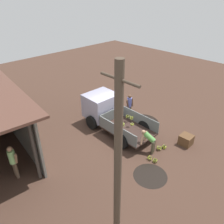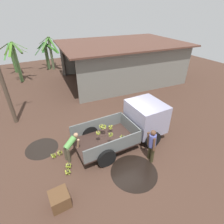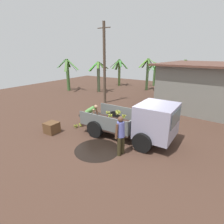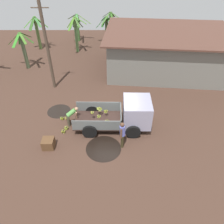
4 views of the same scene
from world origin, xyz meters
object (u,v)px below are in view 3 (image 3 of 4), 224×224
(utility_pole, at_px, (104,64))
(banana_bunch_on_ground_3, at_px, (86,118))
(person_worker_loading, at_px, (90,113))
(person_foreground_visitor, at_px, (121,134))
(banana_bunch_on_ground_1, at_px, (81,124))
(banana_bunch_on_ground_0, at_px, (76,126))
(person_bystander_near_shed, at_px, (171,97))
(banana_bunch_on_ground_2, at_px, (90,119))
(cargo_truck, at_px, (147,122))
(wooden_crate_0, at_px, (52,128))

(utility_pole, distance_m, banana_bunch_on_ground_3, 5.14)
(person_worker_loading, bearing_deg, banana_bunch_on_ground_3, 131.21)
(person_foreground_visitor, distance_m, banana_bunch_on_ground_3, 4.41)
(person_worker_loading, distance_m, banana_bunch_on_ground_1, 0.83)
(person_worker_loading, distance_m, banana_bunch_on_ground_0, 1.08)
(banana_bunch_on_ground_0, distance_m, banana_bunch_on_ground_3, 1.24)
(utility_pole, bearing_deg, person_bystander_near_shed, 13.48)
(banana_bunch_on_ground_2, relative_size, banana_bunch_on_ground_3, 1.21)
(cargo_truck, height_order, banana_bunch_on_ground_3, cargo_truck)
(utility_pole, bearing_deg, banana_bunch_on_ground_2, -67.96)
(person_bystander_near_shed, bearing_deg, wooden_crate_0, -26.89)
(cargo_truck, height_order, banana_bunch_on_ground_1, cargo_truck)
(banana_bunch_on_ground_2, bearing_deg, banana_bunch_on_ground_1, -82.73)
(banana_bunch_on_ground_1, xyz_separation_m, banana_bunch_on_ground_3, (-0.41, 0.90, -0.02))
(banana_bunch_on_ground_3, height_order, wooden_crate_0, wooden_crate_0)
(person_foreground_visitor, bearing_deg, person_worker_loading, -21.18)
(banana_bunch_on_ground_3, bearing_deg, wooden_crate_0, -97.35)
(person_foreground_visitor, height_order, banana_bunch_on_ground_2, person_foreground_visitor)
(person_bystander_near_shed, xyz_separation_m, banana_bunch_on_ground_0, (-3.49, -6.38, -0.81))
(person_worker_loading, relative_size, wooden_crate_0, 1.91)
(cargo_truck, xyz_separation_m, utility_pole, (-5.49, 4.58, 2.14))
(utility_pole, xyz_separation_m, banana_bunch_on_ground_0, (1.59, -5.16, -3.02))
(cargo_truck, bearing_deg, banana_bunch_on_ground_1, -175.06)
(banana_bunch_on_ground_3, bearing_deg, person_foreground_visitor, -30.78)
(person_bystander_near_shed, bearing_deg, banana_bunch_on_ground_0, -27.03)
(person_foreground_visitor, bearing_deg, banana_bunch_on_ground_0, -6.70)
(banana_bunch_on_ground_2, bearing_deg, person_worker_loading, -46.79)
(utility_pole, bearing_deg, cargo_truck, -39.86)
(utility_pole, bearing_deg, banana_bunch_on_ground_0, -72.91)
(person_worker_loading, distance_m, person_bystander_near_shed, 6.38)
(cargo_truck, distance_m, banana_bunch_on_ground_1, 3.89)
(banana_bunch_on_ground_2, bearing_deg, utility_pole, 112.04)
(utility_pole, distance_m, banana_bunch_on_ground_0, 6.19)
(utility_pole, height_order, banana_bunch_on_ground_3, utility_pole)
(cargo_truck, bearing_deg, utility_pole, 140.88)
(utility_pole, relative_size, banana_bunch_on_ground_3, 27.49)
(banana_bunch_on_ground_0, bearing_deg, person_bystander_near_shed, 61.29)
(utility_pole, distance_m, banana_bunch_on_ground_2, 5.19)
(person_foreground_visitor, distance_m, person_worker_loading, 3.50)
(banana_bunch_on_ground_3, bearing_deg, banana_bunch_on_ground_1, -65.37)
(banana_bunch_on_ground_1, distance_m, banana_bunch_on_ground_3, 0.99)
(person_foreground_visitor, bearing_deg, banana_bunch_on_ground_3, -21.04)
(cargo_truck, xyz_separation_m, banana_bunch_on_ground_1, (-3.78, -0.28, -0.87))
(banana_bunch_on_ground_0, relative_size, wooden_crate_0, 0.38)
(utility_pole, relative_size, person_bystander_near_shed, 3.69)
(banana_bunch_on_ground_0, xyz_separation_m, banana_bunch_on_ground_2, (-0.00, 1.25, 0.00))
(wooden_crate_0, bearing_deg, utility_pole, 98.93)
(cargo_truck, xyz_separation_m, person_worker_loading, (-3.47, 0.20, -0.27))
(banana_bunch_on_ground_3, distance_m, wooden_crate_0, 2.37)
(person_bystander_near_shed, relative_size, wooden_crate_0, 2.64)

